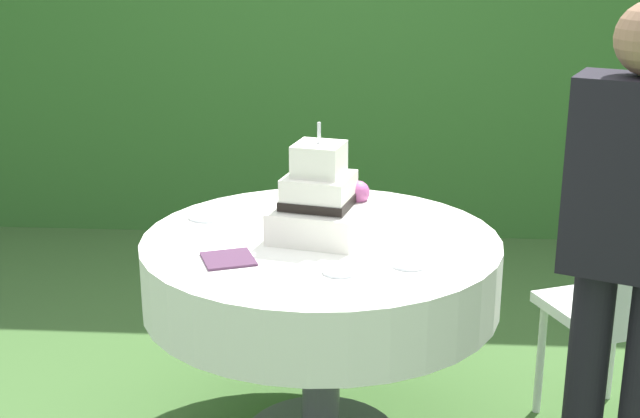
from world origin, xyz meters
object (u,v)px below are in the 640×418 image
Objects in this scene: garden_chair at (625,300)px; serving_plate_near at (208,216)px; wedding_cake at (320,202)px; cake_table at (321,273)px; serving_plate_left at (340,270)px; napkin_stack at (228,259)px; serving_plate_right at (346,209)px; serving_plate_far at (409,263)px; standing_person at (630,246)px.

serving_plate_near is at bearing 176.14° from garden_chair.
wedding_cake is 1.12m from garden_chair.
cake_table is at bearing -174.89° from garden_chair.
cake_table is 10.97× the size of serving_plate_left.
napkin_stack is at bearing 167.77° from serving_plate_left.
serving_plate_right is at bearing 12.81° from serving_plate_near.
serving_plate_right is 0.64m from napkin_stack.
garden_chair is (1.06, 0.08, -0.36)m from wedding_cake.
serving_plate_right is (-0.22, 0.54, 0.00)m from serving_plate_far.
garden_chair is (0.76, 0.33, -0.24)m from serving_plate_far.
wedding_cake is at bearing -22.97° from serving_plate_near.
cake_table is 0.39m from serving_plate_far.
wedding_cake reaches higher than serving_plate_near.
garden_chair is (0.97, 0.40, -0.24)m from serving_plate_left.
serving_plate_right is (0.08, 0.29, -0.11)m from wedding_cake.
serving_plate_far and serving_plate_right have the same top height.
cake_table is at bearing 39.57° from napkin_stack.
garden_chair reaches higher than serving_plate_right.
napkin_stack is (-0.28, -0.23, 0.13)m from cake_table.
cake_table is 11.00× the size of serving_plate_right.
standing_person reaches higher than cake_table.
garden_chair reaches higher than serving_plate_left.
serving_plate_far is (0.29, -0.25, -0.11)m from wedding_cake.
serving_plate_near and serving_plate_right have the same top height.
standing_person is at bearing -9.92° from napkin_stack.
garden_chair is 0.67m from standing_person.
napkin_stack is 0.10× the size of standing_person.
standing_person is at bearing -25.88° from cake_table.
napkin_stack is (-0.36, 0.08, -0.00)m from serving_plate_left.
wedding_cake is 3.37× the size of serving_plate_far.
napkin_stack reaches higher than cake_table.
napkin_stack is (0.14, -0.42, -0.00)m from serving_plate_near.
serving_plate_left is 1.00× the size of serving_plate_right.
garden_chair is (1.05, 0.09, -0.11)m from cake_table.
standing_person is (1.31, -0.63, 0.15)m from serving_plate_near.
serving_plate_right is at bearing 75.11° from wedding_cake.
serving_plate_far is at bearing -40.14° from wedding_cake.
serving_plate_left is (0.08, -0.31, 0.13)m from cake_table.
serving_plate_near is at bearing 154.48° from standing_person.
serving_plate_near is 0.09× the size of standing_person.
standing_person reaches higher than wedding_cake.
serving_plate_near is 1.50m from garden_chair.
serving_plate_right is at bearing 137.94° from standing_person.
napkin_stack is at bearing 170.08° from standing_person.
serving_plate_near and serving_plate_far have the same top height.
standing_person reaches higher than napkin_stack.
garden_chair is at bearing -12.18° from serving_plate_right.
cake_table is 0.25m from wedding_cake.
garden_chair is at bearing -3.86° from serving_plate_near.
napkin_stack is at bearing 179.73° from serving_plate_far.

